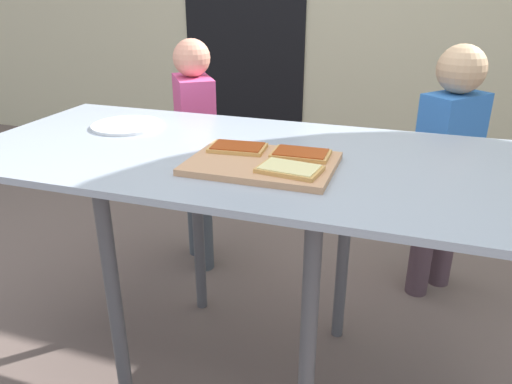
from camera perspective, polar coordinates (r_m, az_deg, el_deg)
name	(u,v)px	position (r m, az deg, el deg)	size (l,w,h in m)	color
ground_plane	(243,367)	(1.79, -1.56, -19.64)	(16.00, 16.00, 0.00)	#695750
house_door	(244,16)	(3.70, -1.41, 19.74)	(0.90, 0.02, 2.00)	black
dining_table	(240,180)	(1.42, -1.86, 1.43)	(1.57, 0.74, 0.78)	#99A4B4
cutting_board	(262,163)	(1.27, 0.70, 3.33)	(0.37, 0.27, 0.02)	tan
pizza_slice_near_right	(290,169)	(1.19, 3.92, 2.69)	(0.16, 0.12, 0.01)	tan
pizza_slice_far_left	(238,148)	(1.35, -2.14, 5.18)	(0.16, 0.11, 0.01)	tan
pizza_slice_far_right	(301,154)	(1.30, 5.22, 4.45)	(0.15, 0.10, 0.01)	tan
plate_white_left	(127,125)	(1.69, -14.71, 7.50)	(0.23, 0.23, 0.01)	white
child_left	(196,145)	(2.15, -6.99, 5.49)	(0.25, 0.28, 1.01)	#474E56
child_right	(447,157)	(2.05, 21.33, 3.80)	(0.26, 0.27, 1.02)	#4B373E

